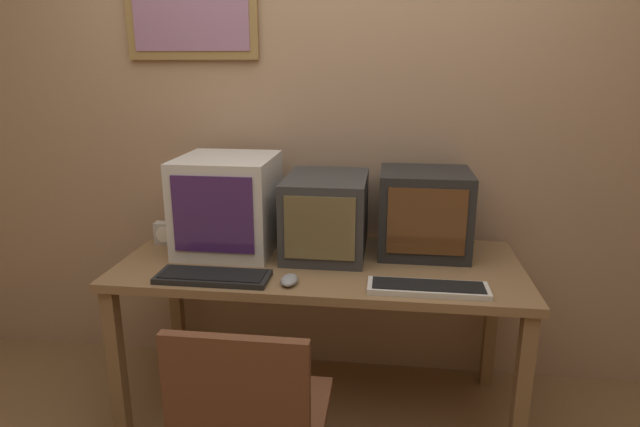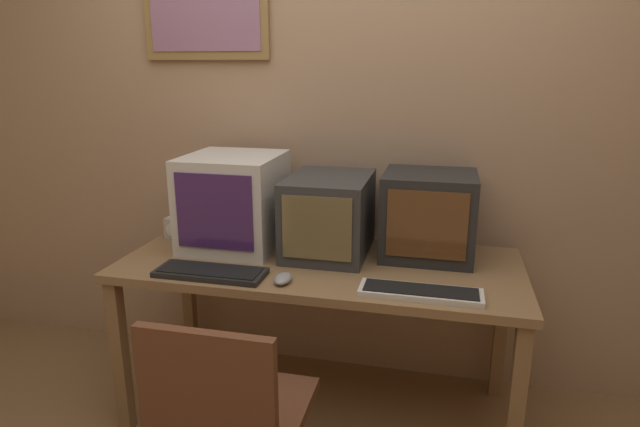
{
  "view_description": "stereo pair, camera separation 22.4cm",
  "coord_description": "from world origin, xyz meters",
  "px_view_note": "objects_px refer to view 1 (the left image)",
  "views": [
    {
      "loc": [
        0.28,
        -1.26,
        1.57
      ],
      "look_at": [
        0.0,
        0.88,
        0.95
      ],
      "focal_mm": 30.0,
      "sensor_mm": 36.0,
      "label": 1
    },
    {
      "loc": [
        0.5,
        -1.22,
        1.57
      ],
      "look_at": [
        0.0,
        0.88,
        0.95
      ],
      "focal_mm": 30.0,
      "sensor_mm": 36.0,
      "label": 2
    }
  ],
  "objects_px": {
    "monitor_center": "(326,215)",
    "monitor_right": "(424,212)",
    "keyboard_side": "(428,288)",
    "mouse_near_keyboard": "(289,280)",
    "keyboard_main": "(213,276)",
    "desk_clock": "(166,233)",
    "monitor_left": "(228,204)"
  },
  "relations": [
    {
      "from": "monitor_center",
      "to": "monitor_right",
      "type": "relative_size",
      "value": 1.18
    },
    {
      "from": "keyboard_side",
      "to": "mouse_near_keyboard",
      "type": "height_order",
      "value": "mouse_near_keyboard"
    },
    {
      "from": "keyboard_main",
      "to": "desk_clock",
      "type": "xyz_separation_m",
      "value": [
        -0.36,
        0.4,
        0.04
      ]
    },
    {
      "from": "mouse_near_keyboard",
      "to": "monitor_center",
      "type": "bearing_deg",
      "value": 75.77
    },
    {
      "from": "keyboard_main",
      "to": "monitor_right",
      "type": "bearing_deg",
      "value": 27.64
    },
    {
      "from": "keyboard_side",
      "to": "mouse_near_keyboard",
      "type": "relative_size",
      "value": 4.21
    },
    {
      "from": "monitor_center",
      "to": "keyboard_side",
      "type": "relative_size",
      "value": 1.03
    },
    {
      "from": "mouse_near_keyboard",
      "to": "desk_clock",
      "type": "bearing_deg",
      "value": 148.74
    },
    {
      "from": "monitor_center",
      "to": "desk_clock",
      "type": "distance_m",
      "value": 0.77
    },
    {
      "from": "keyboard_main",
      "to": "desk_clock",
      "type": "distance_m",
      "value": 0.54
    },
    {
      "from": "keyboard_side",
      "to": "monitor_center",
      "type": "bearing_deg",
      "value": 138.39
    },
    {
      "from": "monitor_center",
      "to": "desk_clock",
      "type": "xyz_separation_m",
      "value": [
        -0.76,
        0.02,
        -0.12
      ]
    },
    {
      "from": "keyboard_side",
      "to": "mouse_near_keyboard",
      "type": "bearing_deg",
      "value": -179.67
    },
    {
      "from": "monitor_center",
      "to": "mouse_near_keyboard",
      "type": "height_order",
      "value": "monitor_center"
    },
    {
      "from": "monitor_center",
      "to": "mouse_near_keyboard",
      "type": "xyz_separation_m",
      "value": [
        -0.1,
        -0.38,
        -0.16
      ]
    },
    {
      "from": "monitor_right",
      "to": "mouse_near_keyboard",
      "type": "distance_m",
      "value": 0.71
    },
    {
      "from": "monitor_left",
      "to": "monitor_right",
      "type": "relative_size",
      "value": 1.12
    },
    {
      "from": "monitor_left",
      "to": "monitor_center",
      "type": "distance_m",
      "value": 0.44
    },
    {
      "from": "monitor_right",
      "to": "keyboard_main",
      "type": "bearing_deg",
      "value": -152.36
    },
    {
      "from": "monitor_center",
      "to": "monitor_right",
      "type": "bearing_deg",
      "value": 7.91
    },
    {
      "from": "monitor_right",
      "to": "mouse_near_keyboard",
      "type": "xyz_separation_m",
      "value": [
        -0.53,
        -0.44,
        -0.17
      ]
    },
    {
      "from": "monitor_center",
      "to": "keyboard_side",
      "type": "bearing_deg",
      "value": -41.61
    },
    {
      "from": "monitor_left",
      "to": "monitor_right",
      "type": "distance_m",
      "value": 0.88
    },
    {
      "from": "monitor_right",
      "to": "mouse_near_keyboard",
      "type": "bearing_deg",
      "value": -139.96
    },
    {
      "from": "monitor_right",
      "to": "desk_clock",
      "type": "distance_m",
      "value": 1.2
    },
    {
      "from": "monitor_center",
      "to": "keyboard_main",
      "type": "relative_size",
      "value": 1.04
    },
    {
      "from": "monitor_left",
      "to": "mouse_near_keyboard",
      "type": "xyz_separation_m",
      "value": [
        0.35,
        -0.37,
        -0.2
      ]
    },
    {
      "from": "monitor_left",
      "to": "monitor_right",
      "type": "xyz_separation_m",
      "value": [
        0.87,
        0.07,
        -0.03
      ]
    },
    {
      "from": "keyboard_main",
      "to": "keyboard_side",
      "type": "height_order",
      "value": "same"
    },
    {
      "from": "keyboard_side",
      "to": "desk_clock",
      "type": "distance_m",
      "value": 1.26
    },
    {
      "from": "keyboard_main",
      "to": "keyboard_side",
      "type": "distance_m",
      "value": 0.83
    },
    {
      "from": "monitor_right",
      "to": "keyboard_main",
      "type": "distance_m",
      "value": 0.96
    }
  ]
}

